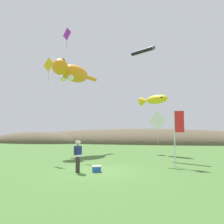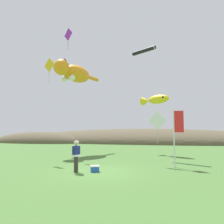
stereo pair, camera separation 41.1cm
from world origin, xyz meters
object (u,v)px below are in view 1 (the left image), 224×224
kite_spool (96,168)px  kite_giant_cat (72,73)px  kite_diamond_gold (49,65)px  festival_attendant (78,155)px  kite_diamond_white (158,121)px  festival_banner_pole (177,130)px  kite_fish_windsock (154,100)px  kite_tube_streamer (143,51)px  kite_diamond_violet (67,34)px  picnic_cooler (97,169)px

kite_spool → kite_giant_cat: (-5.20, 8.63, 8.33)m
kite_giant_cat → kite_diamond_gold: (-0.03, -5.04, -0.63)m
festival_attendant → kite_spool: 1.52m
kite_giant_cat → kite_diamond_white: bearing=-34.2°
kite_spool → kite_diamond_gold: (-5.23, 3.59, 7.70)m
festival_attendant → kite_diamond_gold: 9.35m
festival_banner_pole → kite_diamond_white: bearing=154.4°
kite_spool → festival_banner_pole: bearing=22.8°
kite_spool → kite_fish_windsock: bearing=71.5°
kite_fish_windsock → festival_attendant: bearing=-110.9°
kite_spool → kite_diamond_gold: size_ratio=0.12×
kite_giant_cat → kite_tube_streamer: 7.77m
kite_giant_cat → kite_diamond_violet: (0.18, -1.89, 3.40)m
kite_diamond_gold → kite_spool: bearing=-34.5°
festival_attendant → kite_giant_cat: size_ratio=0.27×
picnic_cooler → kite_diamond_white: kite_diamond_white is taller
kite_diamond_gold → kite_diamond_white: size_ratio=0.95×
kite_fish_windsock → kite_diamond_white: (0.36, -7.17, -2.46)m
kite_diamond_violet → kite_diamond_white: size_ratio=0.99×
kite_giant_cat → kite_tube_streamer: kite_tube_streamer is taller
festival_attendant → picnic_cooler: (1.01, 0.35, -0.77)m
kite_tube_streamer → kite_diamond_white: kite_tube_streamer is taller
picnic_cooler → festival_banner_pole: size_ratio=0.16×
kite_spool → kite_tube_streamer: kite_tube_streamer is taller
picnic_cooler → festival_banner_pole: festival_banner_pole is taller
kite_spool → kite_giant_cat: bearing=121.1°
festival_attendant → kite_tube_streamer: kite_tube_streamer is taller
festival_attendant → kite_diamond_gold: (-4.41, 4.56, 6.87)m
kite_fish_windsock → kite_diamond_gold: kite_diamond_gold is taller
picnic_cooler → kite_diamond_gold: bearing=142.2°
kite_spool → kite_diamond_gold: 9.98m
festival_attendant → kite_spool: festival_attendant is taller
kite_tube_streamer → kite_diamond_violet: (-7.40, -0.93, 1.94)m
kite_diamond_gold → kite_diamond_white: kite_diamond_gold is taller
kite_spool → kite_fish_windsock: kite_fish_windsock is taller
picnic_cooler → kite_diamond_white: size_ratio=0.25×
festival_attendant → kite_diamond_gold: size_ratio=0.83×
kite_giant_cat → kite_fish_windsock: kite_giant_cat is taller
kite_spool → kite_diamond_gold: kite_diamond_gold is taller
kite_tube_streamer → kite_diamond_gold: bearing=-151.8°
festival_attendant → kite_diamond_violet: bearing=118.6°
picnic_cooler → kite_giant_cat: size_ratio=0.09×
kite_diamond_white → kite_tube_streamer: bearing=104.1°
kite_diamond_violet → festival_banner_pole: bearing=-25.4°
kite_spool → kite_fish_windsock: (3.28, 9.79, 5.35)m
picnic_cooler → kite_fish_windsock: bearing=73.4°
festival_banner_pole → kite_diamond_gold: (-10.09, 1.55, 5.42)m
kite_fish_windsock → kite_tube_streamer: (-0.91, -2.12, 4.43)m
kite_diamond_white → festival_attendant: bearing=-141.2°
picnic_cooler → festival_banner_pole: (4.67, 2.66, 2.22)m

